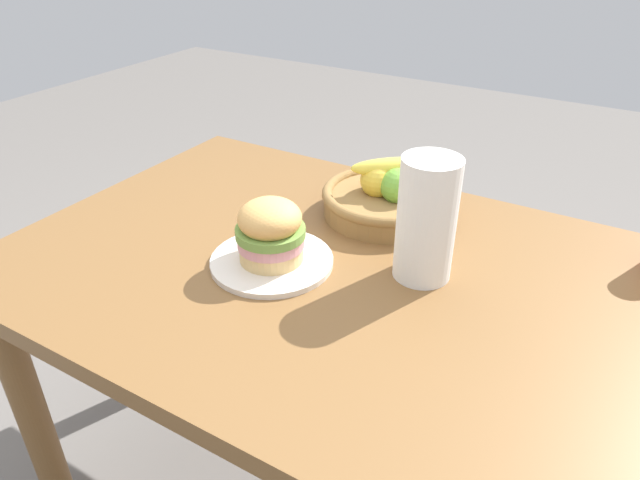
# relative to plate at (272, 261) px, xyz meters

# --- Properties ---
(dining_table) EXTENTS (1.40, 0.90, 0.75)m
(dining_table) POSITION_rel_plate_xyz_m (0.15, 0.06, -0.11)
(dining_table) COLOR brown
(dining_table) RESTS_ON ground_plane
(plate) EXTENTS (0.24, 0.24, 0.01)m
(plate) POSITION_rel_plate_xyz_m (0.00, 0.00, 0.00)
(plate) COLOR silver
(plate) RESTS_ON dining_table
(sandwich) EXTENTS (0.14, 0.14, 0.13)m
(sandwich) POSITION_rel_plate_xyz_m (-0.00, 0.00, 0.07)
(sandwich) COLOR #E5BC75
(sandwich) RESTS_ON plate
(fruit_basket) EXTENTS (0.29, 0.29, 0.14)m
(fruit_basket) POSITION_rel_plate_xyz_m (0.10, 0.31, 0.04)
(fruit_basket) COLOR olive
(fruit_basket) RESTS_ON dining_table
(paper_towel_roll) EXTENTS (0.11, 0.11, 0.24)m
(paper_towel_roll) POSITION_rel_plate_xyz_m (0.27, 0.12, 0.11)
(paper_towel_roll) COLOR white
(paper_towel_roll) RESTS_ON dining_table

